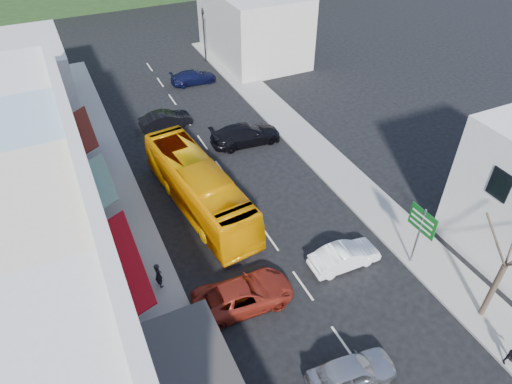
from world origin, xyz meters
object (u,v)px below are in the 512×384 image
object	(u,v)px
car_silver	(352,372)
pedestrian_left	(158,275)
direction_sign	(418,238)
car_white	(344,256)
car_red	(244,295)
traffic_signal	(204,36)
bus	(199,188)
street_tree	(505,266)

from	to	relation	value
car_silver	pedestrian_left	size ratio (longest dim) A/B	2.59
car_silver	pedestrian_left	xyz separation A→B (m)	(-6.25, 8.88, 0.30)
car_silver	direction_sign	size ratio (longest dim) A/B	1.09
car_white	direction_sign	world-z (taller)	direction_sign
car_white	car_red	xyz separation A→B (m)	(-6.25, -0.07, 0.00)
car_white	car_silver	bearing A→B (deg)	149.83
traffic_signal	bus	bearing A→B (deg)	46.81
pedestrian_left	traffic_signal	world-z (taller)	traffic_signal
street_tree	car_white	bearing A→B (deg)	126.85
direction_sign	traffic_signal	bearing A→B (deg)	88.04
bus	street_tree	xyz separation A→B (m)	(10.06, -14.24, 2.16)
bus	car_white	size ratio (longest dim) A/B	2.64
car_white	direction_sign	xyz separation A→B (m)	(3.55, -1.53, 1.31)
street_tree	traffic_signal	bearing A→B (deg)	92.33
car_silver	direction_sign	bearing A→B (deg)	-52.60
street_tree	traffic_signal	xyz separation A→B (m)	(-1.48, 36.34, -0.94)
bus	car_silver	bearing A→B (deg)	-88.28
car_red	traffic_signal	world-z (taller)	traffic_signal
bus	car_silver	world-z (taller)	bus
car_silver	traffic_signal	size ratio (longest dim) A/B	0.79
direction_sign	street_tree	distance (m)	4.78
direction_sign	car_silver	bearing A→B (deg)	-151.05
pedestrian_left	street_tree	distance (m)	17.02
bus	car_white	distance (m)	10.09
car_silver	car_red	world-z (taller)	same
pedestrian_left	traffic_signal	bearing A→B (deg)	-40.06
car_red	traffic_signal	bearing A→B (deg)	-13.60
pedestrian_left	traffic_signal	size ratio (longest dim) A/B	0.31
car_red	pedestrian_left	distance (m)	4.69
direction_sign	street_tree	bearing A→B (deg)	-81.69
car_white	pedestrian_left	distance (m)	10.31
traffic_signal	car_red	bearing A→B (deg)	51.24
street_tree	bus	bearing A→B (deg)	125.25
car_white	car_red	bearing A→B (deg)	91.70
car_silver	street_tree	world-z (taller)	street_tree
traffic_signal	car_silver	bearing A→B (deg)	57.77
bus	car_red	distance (m)	8.47
traffic_signal	direction_sign	bearing A→B (deg)	69.10
pedestrian_left	direction_sign	bearing A→B (deg)	-123.14
car_silver	car_red	xyz separation A→B (m)	(-2.61, 5.95, 0.00)
car_white	street_tree	distance (m)	7.98
car_white	bus	bearing A→B (deg)	35.11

